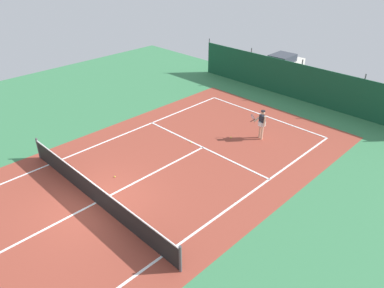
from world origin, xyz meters
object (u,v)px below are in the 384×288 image
tennis_ball_near_player (191,142)px  tennis_ball_midcourt (231,137)px  tennis_ball_by_sideline (115,177)px  parked_car (281,65)px  tennis_net (95,193)px  tennis_player (262,122)px

tennis_ball_near_player → tennis_ball_midcourt: 2.25m
tennis_ball_by_sideline → parked_car: parked_car is taller
tennis_net → tennis_ball_near_player: size_ratio=153.33×
tennis_net → tennis_ball_near_player: bearing=97.1°
tennis_net → tennis_ball_by_sideline: (-0.99, 1.60, -0.48)m
tennis_ball_midcourt → tennis_ball_by_sideline: 6.77m
tennis_ball_by_sideline → tennis_ball_near_player: bearing=87.5°
tennis_ball_near_player → tennis_ball_by_sideline: same height
tennis_player → tennis_ball_by_sideline: size_ratio=24.85×
tennis_ball_midcourt → parked_car: (-3.83, 10.82, 0.81)m
tennis_ball_midcourt → parked_car: bearing=109.5°
tennis_net → tennis_ball_midcourt: size_ratio=153.33×
tennis_player → parked_car: parked_car is taller
tennis_ball_by_sideline → parked_car: 17.65m
tennis_player → parked_car: size_ratio=0.39×
tennis_player → tennis_ball_midcourt: (-1.15, -1.08, -0.93)m
parked_car → tennis_ball_midcourt: bearing=108.2°
tennis_net → tennis_player: 9.45m
tennis_player → parked_car: (-4.99, 9.74, -0.12)m
tennis_ball_near_player → tennis_ball_midcourt: bearing=59.0°
tennis_net → tennis_ball_by_sideline: tennis_net is taller
tennis_ball_near_player → parked_car: parked_car is taller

